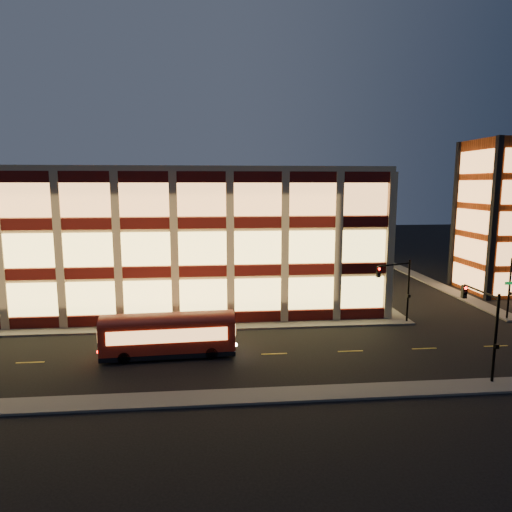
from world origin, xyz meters
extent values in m
plane|color=black|center=(0.00, 0.00, 0.00)|extent=(200.00, 200.00, 0.00)
cube|color=#514F4C|center=(-3.00, 1.00, 0.07)|extent=(54.00, 2.00, 0.15)
cube|color=#514F4C|center=(23.00, 17.00, 0.07)|extent=(2.00, 30.00, 0.15)
cube|color=#514F4C|center=(34.00, 17.00, 0.07)|extent=(2.00, 30.00, 0.15)
cube|color=#514F4C|center=(0.00, -13.00, 0.07)|extent=(100.00, 2.00, 0.15)
cube|color=tan|center=(-3.00, 17.00, 7.00)|extent=(50.00, 30.00, 14.00)
cube|color=tan|center=(-3.00, 17.00, 14.25)|extent=(50.40, 30.40, 0.50)
cube|color=#470C0A|center=(-3.00, 1.88, 0.65)|extent=(50.10, 0.25, 1.00)
cube|color=#FFD66B|center=(-3.00, 1.90, 2.75)|extent=(49.00, 0.20, 3.00)
cube|color=#470C0A|center=(22.12, 17.00, 0.65)|extent=(0.25, 30.10, 1.00)
cube|color=#FFD66B|center=(22.10, 17.00, 2.75)|extent=(0.20, 29.00, 3.00)
cube|color=#470C0A|center=(-3.00, 1.88, 5.05)|extent=(50.10, 0.25, 1.00)
cube|color=#FFD66B|center=(-3.00, 1.90, 7.15)|extent=(49.00, 0.20, 3.00)
cube|color=#470C0A|center=(22.12, 17.00, 5.05)|extent=(0.25, 30.10, 1.00)
cube|color=#FFD66B|center=(22.10, 17.00, 7.15)|extent=(0.20, 29.00, 3.00)
cube|color=#470C0A|center=(-3.00, 1.88, 9.45)|extent=(50.10, 0.25, 1.00)
cube|color=#FFD66B|center=(-3.00, 1.90, 11.55)|extent=(49.00, 0.20, 3.00)
cube|color=#470C0A|center=(22.12, 17.00, 9.45)|extent=(0.25, 30.10, 1.00)
cube|color=#FFD66B|center=(22.10, 17.00, 11.55)|extent=(0.20, 29.00, 3.00)
cube|color=#8C3814|center=(40.00, 12.00, 9.00)|extent=(8.00, 8.00, 18.00)
cube|color=black|center=(36.00, 8.00, 9.00)|extent=(0.60, 0.60, 18.00)
cube|color=black|center=(36.00, 16.00, 9.00)|extent=(0.60, 0.60, 18.00)
cube|color=#EF9E53|center=(35.92, 12.00, 1.80)|extent=(0.16, 6.60, 2.60)
cube|color=#EF9E53|center=(35.92, 12.00, 5.20)|extent=(0.16, 6.60, 2.60)
cube|color=#EF9E53|center=(35.92, 12.00, 8.60)|extent=(0.16, 6.60, 2.60)
cube|color=#EF9E53|center=(35.92, 12.00, 12.00)|extent=(0.16, 6.60, 2.60)
cube|color=#EF9E53|center=(35.92, 12.00, 15.40)|extent=(0.16, 6.60, 2.60)
cylinder|color=black|center=(23.50, 0.80, 3.00)|extent=(0.18, 0.18, 6.00)
cylinder|color=black|center=(21.75, 0.05, 5.70)|extent=(3.56, 1.63, 0.14)
cube|color=black|center=(20.00, -0.70, 5.20)|extent=(0.32, 0.32, 0.95)
sphere|color=#FF0C05|center=(20.00, -0.88, 5.50)|extent=(0.20, 0.20, 0.20)
cube|color=black|center=(23.50, 0.60, 2.60)|extent=(0.25, 0.18, 0.28)
cylinder|color=black|center=(33.50, 0.80, 3.00)|extent=(0.18, 0.18, 6.00)
cube|color=black|center=(33.50, 0.60, 2.60)|extent=(0.25, 0.18, 0.28)
cube|color=#0C7226|center=(33.50, 0.65, 3.60)|extent=(1.20, 0.06, 0.28)
cylinder|color=black|center=(23.50, -12.50, 3.00)|extent=(0.18, 0.18, 6.00)
cylinder|color=black|center=(23.50, -10.50, 5.70)|extent=(0.14, 4.00, 0.14)
cube|color=black|center=(23.50, -8.50, 5.20)|extent=(0.32, 0.32, 0.95)
sphere|color=#FF0C05|center=(23.50, -8.68, 5.50)|extent=(0.20, 0.20, 0.20)
cube|color=black|center=(23.50, -12.70, 2.60)|extent=(0.25, 0.18, 0.28)
cube|color=#9D1608|center=(2.00, -5.62, 1.68)|extent=(9.99, 3.00, 2.27)
cube|color=black|center=(2.00, -5.62, 0.35)|extent=(9.99, 3.00, 0.35)
cylinder|color=black|center=(-1.09, -6.88, 0.44)|extent=(0.90, 0.34, 0.89)
cylinder|color=black|center=(-1.21, -4.71, 0.44)|extent=(0.90, 0.34, 0.89)
cylinder|color=black|center=(5.22, -6.53, 0.44)|extent=(0.90, 0.34, 0.89)
cylinder|color=black|center=(5.10, -4.36, 0.44)|extent=(0.90, 0.34, 0.89)
cube|color=#EF9E53|center=(2.07, -6.88, 1.97)|extent=(8.68, 0.53, 0.99)
cube|color=#EF9E53|center=(1.93, -4.36, 1.97)|extent=(8.68, 0.53, 0.99)
camera|label=1|loc=(5.46, -39.08, 12.93)|focal=32.00mm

